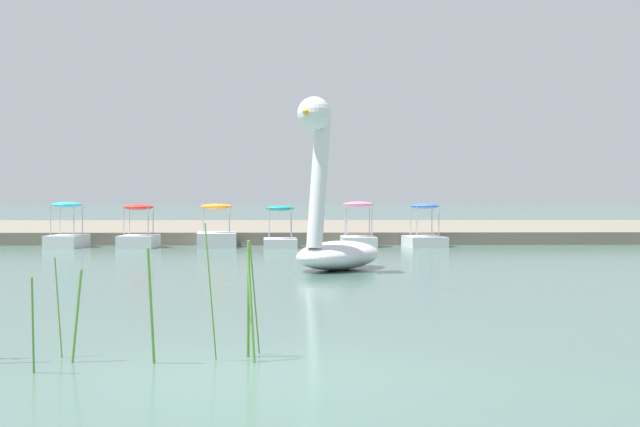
% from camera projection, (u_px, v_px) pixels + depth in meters
% --- Properties ---
extents(ground_plane, '(482.18, 482.18, 0.00)m').
position_uv_depth(ground_plane, '(243.00, 375.00, 9.16)').
color(ground_plane, '#47665B').
extents(shore_bank_far, '(111.48, 18.64, 0.47)m').
position_uv_depth(shore_bank_far, '(286.00, 230.00, 43.30)').
color(shore_bank_far, slate).
rests_on(shore_bank_far, ground_plane).
extents(swan_boat, '(2.93, 3.49, 4.10)m').
position_uv_depth(swan_boat, '(334.00, 231.00, 22.28)').
color(swan_boat, white).
rests_on(swan_boat, ground_plane).
extents(pedal_boat_blue, '(1.47, 2.11, 1.56)m').
position_uv_depth(pedal_boat_blue, '(424.00, 234.00, 33.10)').
color(pedal_boat_blue, white).
rests_on(pedal_boat_blue, ground_plane).
extents(pedal_boat_pink, '(1.22, 2.11, 1.62)m').
position_uv_depth(pedal_boat_pink, '(358.00, 233.00, 32.97)').
color(pedal_boat_pink, white).
rests_on(pedal_boat_pink, ground_plane).
extents(pedal_boat_teal, '(1.23, 1.89, 1.48)m').
position_uv_depth(pedal_boat_teal, '(280.00, 236.00, 32.64)').
color(pedal_boat_teal, white).
rests_on(pedal_boat_teal, ground_plane).
extents(pedal_boat_orange, '(1.56, 2.48, 1.54)m').
position_uv_depth(pedal_boat_orange, '(217.00, 235.00, 32.98)').
color(pedal_boat_orange, white).
rests_on(pedal_boat_orange, ground_plane).
extents(pedal_boat_red, '(1.25, 2.01, 1.52)m').
position_uv_depth(pedal_boat_red, '(139.00, 235.00, 32.37)').
color(pedal_boat_red, white).
rests_on(pedal_boat_red, ground_plane).
extents(pedal_boat_cyan, '(1.22, 2.08, 1.61)m').
position_uv_depth(pedal_boat_cyan, '(67.00, 233.00, 32.46)').
color(pedal_boat_cyan, white).
rests_on(pedal_boat_cyan, ground_plane).
extents(reed_clump_foreground, '(3.05, 1.15, 1.49)m').
position_uv_depth(reed_clump_foreground, '(121.00, 307.00, 9.90)').
color(reed_clump_foreground, '#568E38').
rests_on(reed_clump_foreground, ground_plane).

